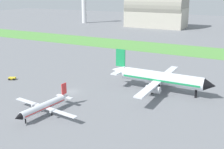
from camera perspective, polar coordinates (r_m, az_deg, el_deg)
ground_plane at (r=91.79m, az=-8.14°, el=-3.46°), size 600.00×600.00×0.00m
grass_taxiway_strip at (r=161.71m, az=8.50°, el=5.51°), size 360.00×28.00×0.08m
airplane_foreground_turboprop at (r=76.22m, az=-13.57°, el=-6.23°), size 21.79×18.71×6.54m
airplane_midfield_jet at (r=91.03m, az=9.63°, el=-0.71°), size 34.60×35.32×12.49m
baggage_cart_near_gate at (r=108.81m, az=-19.63°, el=-0.70°), size 2.90×2.60×0.90m
hangar_distant at (r=248.91m, az=9.02°, el=13.02°), size 49.71×28.36×33.20m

